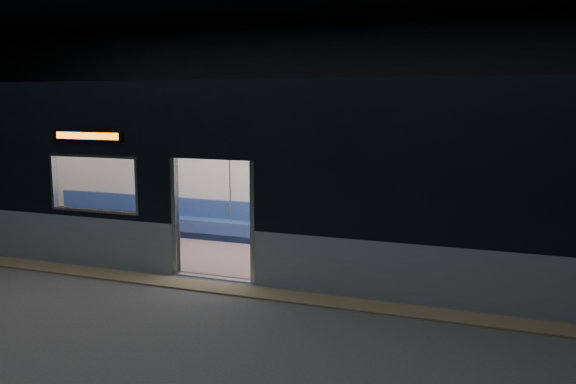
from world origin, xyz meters
The scene contains 7 objects.
station_floor centered at (0.00, 0.00, -0.01)m, with size 24.00×14.00×0.01m, color #47494C.
station_envelope centered at (0.00, 0.00, 3.66)m, with size 24.00×14.00×5.00m.
tactile_strip centered at (0.00, 0.55, 0.01)m, with size 22.80×0.50×0.03m, color #8C7F59.
metro_car centered at (0.00, 2.54, 1.85)m, with size 18.00×3.04×3.35m.
passenger centered at (3.09, 3.55, 0.79)m, with size 0.39×0.66×1.35m.
handbag centered at (3.12, 3.33, 0.67)m, with size 0.27×0.23×0.13m, color black.
transit_map centered at (2.92, 3.85, 1.47)m, with size 0.97×0.03×0.63m, color white.
Camera 1 is at (4.75, -7.92, 3.04)m, focal length 38.00 mm.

